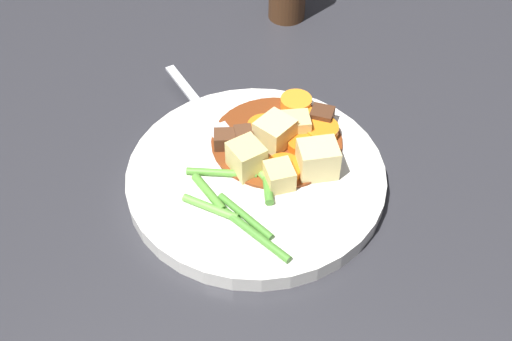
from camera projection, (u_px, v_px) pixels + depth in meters
ground_plane at (256, 183)px, 0.62m from camera, size 3.00×3.00×0.00m
dinner_plate at (256, 177)px, 0.61m from camera, size 0.25×0.25×0.02m
stew_sauce at (277, 141)px, 0.63m from camera, size 0.13×0.13×0.00m
carrot_slice_0 at (321, 131)px, 0.63m from camera, size 0.04×0.04×0.01m
carrot_slice_1 at (296, 103)px, 0.66m from camera, size 0.05×0.05×0.01m
carrot_slice_2 at (301, 145)px, 0.62m from camera, size 0.04×0.04×0.01m
carrot_slice_3 at (284, 169)px, 0.60m from camera, size 0.05×0.05×0.01m
carrot_slice_4 at (267, 130)px, 0.64m from camera, size 0.05×0.05×0.01m
carrot_slice_5 at (303, 116)px, 0.65m from camera, size 0.03×0.03×0.01m
potato_chunk_0 at (279, 176)px, 0.59m from camera, size 0.04×0.03×0.02m
potato_chunk_1 at (295, 126)px, 0.63m from camera, size 0.03×0.03×0.02m
potato_chunk_2 at (246, 159)px, 0.59m from camera, size 0.04×0.04×0.03m
potato_chunk_3 at (275, 133)px, 0.62m from camera, size 0.05×0.04×0.03m
potato_chunk_4 at (318, 159)px, 0.59m from camera, size 0.04×0.04×0.03m
meat_chunk_0 at (226, 140)px, 0.62m from camera, size 0.02×0.03×0.02m
meat_chunk_1 at (322, 117)px, 0.64m from camera, size 0.02×0.03×0.02m
meat_chunk_2 at (244, 138)px, 0.62m from camera, size 0.02×0.02×0.02m
green_bean_0 at (222, 173)px, 0.60m from camera, size 0.01×0.07×0.01m
green_bean_1 at (256, 235)px, 0.55m from camera, size 0.05×0.07×0.01m
green_bean_2 at (209, 193)px, 0.58m from camera, size 0.04×0.04×0.01m
green_bean_3 at (255, 169)px, 0.60m from camera, size 0.05×0.05×0.01m
green_bean_4 at (267, 178)px, 0.59m from camera, size 0.06×0.02×0.01m
green_bean_5 at (244, 216)px, 0.56m from camera, size 0.05×0.06×0.01m
green_bean_6 at (210, 208)px, 0.57m from camera, size 0.02×0.06×0.01m
fork at (206, 114)px, 0.66m from camera, size 0.15×0.12×0.00m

